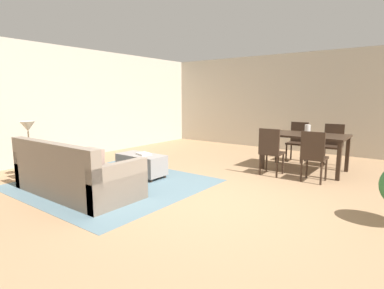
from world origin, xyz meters
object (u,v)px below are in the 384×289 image
Objects in this scene: couch at (75,176)px; dining_chair_far_left at (298,139)px; vase_centerpiece at (308,129)px; dining_chair_near_left at (271,149)px; ottoman_table at (141,164)px; dining_chair_far_right at (333,142)px; book_on_ottoman at (144,154)px; table_lamp at (28,128)px; dining_table at (305,139)px; side_table at (30,156)px; dining_chair_near_right at (313,154)px.

dining_chair_far_left reaches higher than couch.
dining_chair_near_left is at bearing -118.45° from vase_centerpiece.
couch is 4.50m from vase_centerpiece.
dining_chair_far_right is at bearing 49.56° from ottoman_table.
book_on_ottoman is at bearing -120.34° from dining_chair_far_left.
dining_chair_far_left is (3.39, 4.60, -0.45)m from table_lamp.
couch is at bearing -124.97° from dining_chair_near_left.
book_on_ottoman is (-2.30, -2.34, -0.22)m from dining_table.
couch reaches higher than side_table.
dining_chair_far_left is (-0.42, 0.87, -0.15)m from dining_table.
vase_centerpiece is (3.85, 3.73, -0.11)m from table_lamp.
table_lamp reaches higher than dining_chair_near_right.
couch is 1.36m from ottoman_table.
dining_chair_near_left is 2.43m from book_on_ottoman.
side_table is at bearing -137.41° from book_on_ottoman.
book_on_ottoman is (-1.89, -1.53, -0.07)m from dining_chair_near_left.
book_on_ottoman is (-1.88, -3.21, -0.07)m from dining_chair_far_left.
table_lamp is 5.34m from dining_table.
table_lamp is 0.57× the size of dining_chair_near_right.
dining_chair_near_right is (2.74, 1.55, 0.28)m from ottoman_table.
dining_chair_near_left is at bearing 179.84° from dining_chair_near_right.
dining_table is at bearing 63.13° from dining_chair_near_left.
table_lamp reaches higher than couch.
vase_centerpiece is at bearing -62.22° from dining_chair_far_left.
dining_table is at bearing 56.68° from couch.
dining_chair_far_left reaches higher than ottoman_table.
dining_chair_far_left is 0.79m from dining_chair_far_right.
dining_chair_near_left is (3.41, 2.92, 0.08)m from side_table.
couch is at bearing -123.32° from dining_table.
book_on_ottoman is at bearing 42.59° from side_table.
vase_centerpiece is at bearing 11.41° from dining_table.
dining_chair_near_right and dining_chair_far_left have the same top height.
couch reaches higher than ottoman_table.
dining_chair_near_left is at bearing 40.61° from table_lamp.
side_table is at bearing -132.55° from dining_chair_far_right.
dining_chair_far_right is at bearing 66.23° from dining_table.
dining_table reaches higher than ottoman_table.
dining_table is 0.19m from vase_centerpiece.
dining_table is 1.72× the size of dining_chair_near_left.
dining_chair_near_right is at bearing 29.59° from book_on_ottoman.
table_lamp is at bearing -132.55° from dining_chair_far_right.
side_table is at bearing -136.96° from ottoman_table.
table_lamp is at bearing -136.96° from ottoman_table.
couch is 11.05× the size of vase_centerpiece.
vase_centerpiece is at bearing 44.80° from ottoman_table.
side_table is (-1.47, -1.37, 0.20)m from ottoman_table.
dining_chair_far_left is at bearing 53.60° from table_lamp.
couch is at bearing -134.27° from dining_chair_near_right.
ottoman_table is 0.21m from book_on_ottoman.
side_table is 5.12m from dining_chair_near_right.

